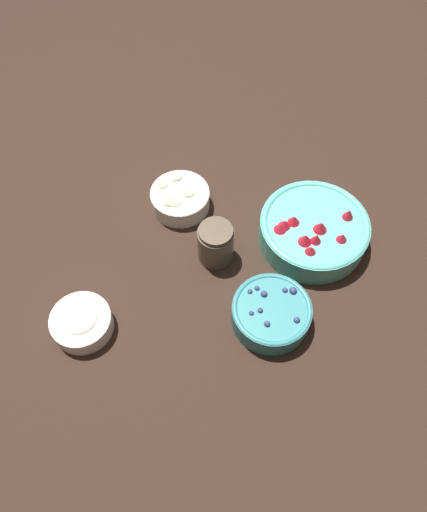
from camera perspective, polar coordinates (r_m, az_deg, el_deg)
The scene contains 6 objects.
ground_plane at distance 1.13m, azimuth -1.10°, elevation 2.31°, with size 4.00×4.00×0.00m, color black.
bowl_strawberries at distance 1.12m, azimuth 11.35°, elevation 3.01°, with size 0.24×0.24×0.09m.
bowl_blueberries at distance 1.01m, azimuth 6.61°, elevation -6.46°, with size 0.16×0.16×0.06m.
bowl_bananas at distance 1.16m, azimuth -3.84°, elevation 6.68°, with size 0.14×0.14×0.05m.
bowl_cream at distance 1.03m, azimuth -14.88°, elevation -7.26°, with size 0.12×0.12×0.06m.
jar_chocolate at distance 1.07m, azimuth 0.24°, elevation 1.36°, with size 0.08×0.08×0.10m.
Camera 1 is at (0.03, 0.63, 0.94)m, focal length 35.00 mm.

